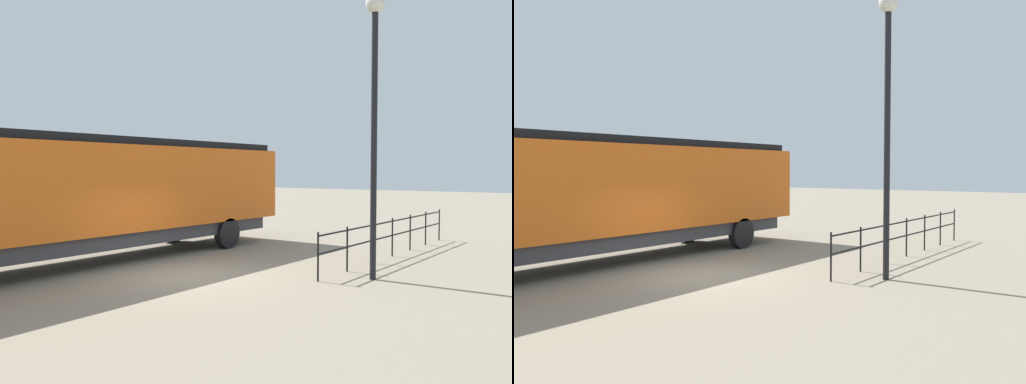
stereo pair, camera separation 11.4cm
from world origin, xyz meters
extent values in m
plane|color=gray|center=(0.00, 0.00, 0.00)|extent=(120.00, 120.00, 0.00)
cube|color=orange|center=(-3.81, -0.62, 2.30)|extent=(3.08, 15.85, 2.60)
cube|color=black|center=(-3.81, 6.17, 1.91)|extent=(2.96, 2.27, 1.82)
cube|color=black|center=(-3.81, -0.62, 3.72)|extent=(2.77, 15.22, 0.24)
cube|color=#38383D|center=(-3.81, -0.62, 0.78)|extent=(2.77, 14.58, 0.45)
cylinder|color=black|center=(-5.20, 4.45, 0.55)|extent=(0.30, 1.10, 1.10)
cylinder|color=black|center=(-2.42, 4.45, 0.55)|extent=(0.30, 1.10, 1.10)
cylinder|color=black|center=(4.12, 2.54, 3.47)|extent=(0.16, 0.16, 6.94)
sphere|color=silver|center=(4.12, 2.54, 7.09)|extent=(0.50, 0.50, 0.50)
cube|color=black|center=(3.10, 6.34, 1.16)|extent=(0.04, 9.74, 0.04)
cube|color=black|center=(3.10, 6.34, 0.70)|extent=(0.04, 9.74, 0.04)
cylinder|color=black|center=(3.10, 1.47, 0.63)|extent=(0.05, 0.05, 1.27)
cylinder|color=black|center=(3.10, 3.10, 0.63)|extent=(0.05, 0.05, 1.27)
cylinder|color=black|center=(3.10, 4.72, 0.63)|extent=(0.05, 0.05, 1.27)
cylinder|color=black|center=(3.10, 6.34, 0.63)|extent=(0.05, 0.05, 1.27)
cylinder|color=black|center=(3.10, 7.97, 0.63)|extent=(0.05, 0.05, 1.27)
cylinder|color=black|center=(3.10, 9.59, 0.63)|extent=(0.05, 0.05, 1.27)
cylinder|color=black|center=(3.10, 11.21, 0.63)|extent=(0.05, 0.05, 1.27)
camera|label=1|loc=(9.75, -10.08, 2.85)|focal=36.69mm
camera|label=2|loc=(9.84, -10.01, 2.85)|focal=36.69mm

